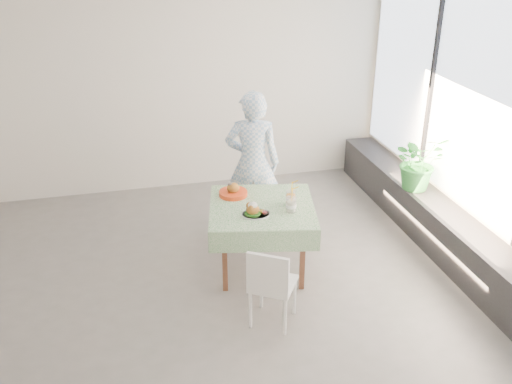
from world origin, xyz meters
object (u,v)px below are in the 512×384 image
object	(u,v)px
cafe_table	(262,230)
diner	(253,163)
main_dish	(254,211)
chair_near	(272,299)
potted_plant	(419,162)
juice_cup_orange	(291,198)
chair_far	(259,211)

from	to	relation	value
cafe_table	diner	distance (m)	0.95
cafe_table	main_dish	distance (m)	0.40
chair_near	potted_plant	distance (m)	2.60
chair_near	juice_cup_orange	xyz separation A→B (m)	(0.42, 0.85, 0.57)
cafe_table	chair_near	xyz separation A→B (m)	(-0.13, -0.89, -0.22)
cafe_table	diner	xyz separation A→B (m)	(0.11, 0.86, 0.39)
cafe_table	diner	size ratio (longest dim) A/B	0.72
cafe_table	potted_plant	size ratio (longest dim) A/B	1.85
chair_far	juice_cup_orange	distance (m)	1.03
diner	potted_plant	bearing A→B (deg)	-176.19
cafe_table	juice_cup_orange	world-z (taller)	juice_cup_orange
chair_far	main_dish	bearing A→B (deg)	-106.61
chair_far	potted_plant	distance (m)	1.94
chair_far	main_dish	xyz separation A→B (m)	(-0.30, -1.00, 0.54)
chair_far	chair_near	distance (m)	1.73
main_dish	potted_plant	size ratio (longest dim) A/B	0.42
chair_near	main_dish	bearing A→B (deg)	89.60
chair_near	diner	size ratio (longest dim) A/B	0.47
chair_far	diner	bearing A→B (deg)	144.79
potted_plant	chair_far	bearing A→B (deg)	169.63
main_dish	potted_plant	world-z (taller)	potted_plant
diner	chair_far	bearing A→B (deg)	159.93
main_dish	juice_cup_orange	world-z (taller)	juice_cup_orange
diner	juice_cup_orange	distance (m)	0.92
chair_near	potted_plant	xyz separation A→B (m)	(2.12, 1.37, 0.59)
chair_far	chair_near	bearing A→B (deg)	-100.09
diner	juice_cup_orange	size ratio (longest dim) A/B	5.66
diner	potted_plant	world-z (taller)	diner
cafe_table	juice_cup_orange	bearing A→B (deg)	-7.20
diner	main_dish	distance (m)	1.07
chair_far	potted_plant	bearing A→B (deg)	-10.37
potted_plant	diner	bearing A→B (deg)	168.68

